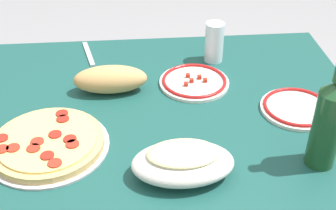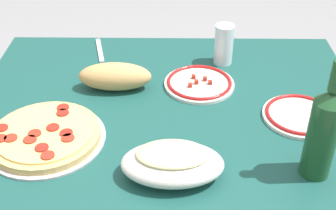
{
  "view_description": "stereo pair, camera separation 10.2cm",
  "coord_description": "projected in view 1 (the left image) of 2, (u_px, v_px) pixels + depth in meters",
  "views": [
    {
      "loc": [
        -0.09,
        -1.03,
        1.51
      ],
      "look_at": [
        0.0,
        0.0,
        0.79
      ],
      "focal_mm": 48.95,
      "sensor_mm": 36.0,
      "label": 1
    },
    {
      "loc": [
        0.01,
        -1.04,
        1.51
      ],
      "look_at": [
        0.0,
        0.0,
        0.79
      ],
      "focal_mm": 48.95,
      "sensor_mm": 36.0,
      "label": 2
    }
  ],
  "objects": [
    {
      "name": "bread_loaf",
      "position": [
        110.0,
        79.0,
        1.35
      ],
      "size": [
        0.22,
        0.09,
        0.08
      ],
      "primitive_type": "ellipsoid",
      "color": "tan",
      "rests_on": "dining_table"
    },
    {
      "name": "side_plate_far",
      "position": [
        297.0,
        108.0,
        1.29
      ],
      "size": [
        0.2,
        0.2,
        0.02
      ],
      "color": "white",
      "rests_on": "dining_table"
    },
    {
      "name": "fork_right",
      "position": [
        89.0,
        54.0,
        1.56
      ],
      "size": [
        0.05,
        0.17,
        0.0
      ],
      "primitive_type": "cube",
      "rotation": [
        0.0,
        0.0,
        4.93
      ],
      "color": "#B7B7BC",
      "rests_on": "dining_table"
    },
    {
      "name": "baked_pasta_dish",
      "position": [
        183.0,
        161.0,
        1.05
      ],
      "size": [
        0.24,
        0.15,
        0.08
      ],
      "color": "white",
      "rests_on": "dining_table"
    },
    {
      "name": "wine_bottle",
      "position": [
        328.0,
        122.0,
        1.04
      ],
      "size": [
        0.07,
        0.07,
        0.3
      ],
      "color": "#194723",
      "rests_on": "dining_table"
    },
    {
      "name": "pepperoni_pizza",
      "position": [
        48.0,
        143.0,
        1.15
      ],
      "size": [
        0.31,
        0.31,
        0.03
      ],
      "color": "#B7B7BC",
      "rests_on": "dining_table"
    },
    {
      "name": "dining_table",
      "position": [
        168.0,
        150.0,
        1.35
      ],
      "size": [
        1.13,
        0.94,
        0.76
      ],
      "color": "#194C47",
      "rests_on": "ground"
    },
    {
      "name": "water_glass",
      "position": [
        214.0,
        42.0,
        1.49
      ],
      "size": [
        0.06,
        0.06,
        0.13
      ],
      "primitive_type": "cylinder",
      "color": "silver",
      "rests_on": "dining_table"
    },
    {
      "name": "side_plate_near",
      "position": [
        194.0,
        82.0,
        1.4
      ],
      "size": [
        0.21,
        0.21,
        0.02
      ],
      "color": "white",
      "rests_on": "dining_table"
    }
  ]
}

